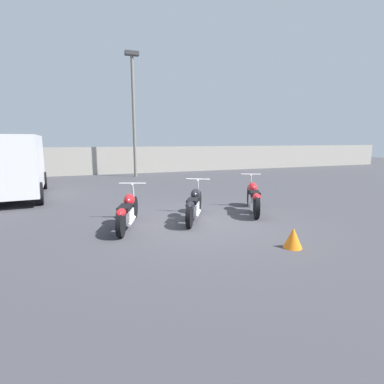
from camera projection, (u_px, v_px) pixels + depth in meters
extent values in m
plane|color=#38383D|center=(201.00, 223.00, 7.22)|extent=(60.00, 60.00, 0.00)
cube|color=#9E998E|center=(127.00, 160.00, 17.73)|extent=(40.00, 0.04, 1.59)
cylinder|color=slate|center=(134.00, 118.00, 15.96)|extent=(0.16, 0.16, 6.29)
cube|color=#333333|center=(132.00, 53.00, 15.40)|extent=(0.70, 0.35, 0.20)
cylinder|color=black|center=(134.00, 207.00, 7.60)|extent=(0.29, 0.56, 0.56)
cylinder|color=black|center=(121.00, 224.00, 6.10)|extent=(0.29, 0.56, 0.56)
cube|color=silver|center=(128.00, 217.00, 6.78)|extent=(0.38, 0.59, 0.31)
ellipsoid|color=#AD1419|center=(129.00, 200.00, 6.98)|extent=(0.40, 0.57, 0.28)
cube|color=black|center=(125.00, 208.00, 6.48)|extent=(0.42, 0.61, 0.10)
ellipsoid|color=#AD1419|center=(121.00, 213.00, 6.11)|extent=(0.34, 0.48, 0.16)
cylinder|color=silver|center=(133.00, 183.00, 7.40)|extent=(0.63, 0.26, 0.04)
cylinder|color=silver|center=(133.00, 196.00, 7.50)|extent=(0.13, 0.24, 0.61)
cylinder|color=silver|center=(132.00, 221.00, 6.64)|extent=(0.30, 0.66, 0.07)
cylinder|color=black|center=(198.00, 202.00, 8.27)|extent=(0.37, 0.55, 0.58)
cylinder|color=black|center=(190.00, 215.00, 6.76)|extent=(0.37, 0.55, 0.58)
cube|color=silver|center=(194.00, 210.00, 7.44)|extent=(0.45, 0.59, 0.32)
ellipsoid|color=black|center=(196.00, 194.00, 7.64)|extent=(0.48, 0.59, 0.28)
cube|color=black|center=(192.00, 201.00, 7.14)|extent=(0.44, 0.52, 0.10)
ellipsoid|color=black|center=(190.00, 205.00, 6.77)|extent=(0.39, 0.48, 0.16)
cylinder|color=silver|center=(198.00, 179.00, 8.07)|extent=(0.57, 0.34, 0.04)
cylinder|color=silver|center=(198.00, 191.00, 8.17)|extent=(0.16, 0.24, 0.62)
cylinder|color=silver|center=(198.00, 214.00, 7.29)|extent=(0.37, 0.59, 0.07)
cylinder|color=black|center=(250.00, 196.00, 9.04)|extent=(0.35, 0.61, 0.62)
cylinder|color=black|center=(257.00, 207.00, 7.55)|extent=(0.35, 0.61, 0.62)
cube|color=silver|center=(253.00, 202.00, 8.22)|extent=(0.41, 0.58, 0.34)
ellipsoid|color=red|center=(252.00, 188.00, 8.41)|extent=(0.44, 0.56, 0.29)
cube|color=black|center=(255.00, 193.00, 7.92)|extent=(0.45, 0.59, 0.10)
ellipsoid|color=red|center=(257.00, 197.00, 7.55)|extent=(0.37, 0.48, 0.16)
cylinder|color=silver|center=(251.00, 174.00, 8.83)|extent=(0.54, 0.28, 0.04)
cylinder|color=silver|center=(250.00, 185.00, 8.93)|extent=(0.15, 0.25, 0.64)
cylinder|color=silver|center=(258.00, 206.00, 8.08)|extent=(0.33, 0.59, 0.07)
cube|color=silver|center=(11.00, 163.00, 10.19)|extent=(2.09, 4.66, 1.85)
cube|color=black|center=(18.00, 149.00, 12.16)|extent=(1.65, 0.12, 0.56)
cylinder|color=black|center=(44.00, 180.00, 12.20)|extent=(0.26, 0.71, 0.70)
cylinder|color=black|center=(39.00, 194.00, 9.17)|extent=(0.26, 0.71, 0.70)
cone|color=orange|center=(293.00, 238.00, 5.50)|extent=(0.34, 0.34, 0.38)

